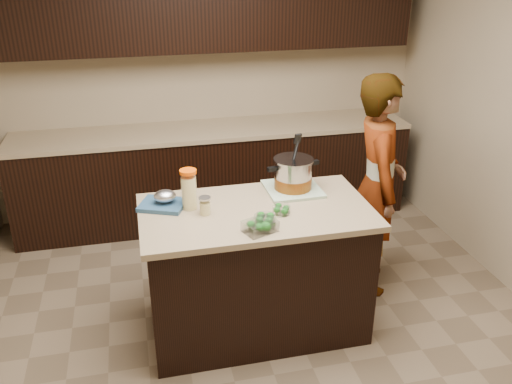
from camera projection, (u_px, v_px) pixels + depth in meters
ground_plane at (256, 324)px, 3.78m from camera, size 4.00×4.00×0.00m
room_shell at (256, 81)px, 3.07m from camera, size 4.04×4.04×2.72m
back_cabinets at (213, 122)px, 4.93m from camera, size 3.60×0.63×2.33m
island at (256, 270)px, 3.60m from camera, size 1.46×0.81×0.90m
dish_towel at (293, 189)px, 3.67m from camera, size 0.37×0.37×0.02m
stock_pot at (293, 176)px, 3.63m from camera, size 0.37×0.31×0.38m
lemonade_pitcher at (189, 191)px, 3.38m from camera, size 0.13×0.13×0.26m
mason_jar at (205, 206)px, 3.33m from camera, size 0.10×0.10×0.12m
broccoli_tub_left at (281, 210)px, 3.34m from camera, size 0.11×0.11×0.05m
broccoli_tub_right at (265, 220)px, 3.21m from camera, size 0.14×0.14×0.06m
broccoli_tub_rect at (260, 227)px, 3.14m from camera, size 0.22×0.19×0.07m
blue_tray at (164, 201)px, 3.43m from camera, size 0.34×0.31×0.10m
person at (377, 186)px, 3.93m from camera, size 0.54×0.68×1.65m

